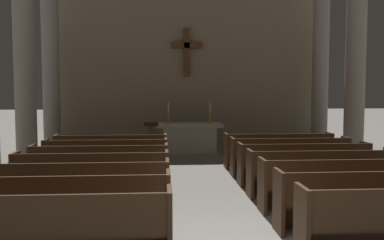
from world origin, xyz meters
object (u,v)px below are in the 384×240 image
Objects in this scene: pew_left_row_2 at (68,206)px; pew_right_row_5 at (304,164)px; pew_left_row_3 at (82,189)px; pew_right_row_7 at (278,150)px; pew_right_row_3 at (343,184)px; candlestick_left at (168,117)px; candlestick_right at (210,116)px; pew_left_row_4 at (92,176)px; pew_left_row_5 at (100,166)px; pew_right_row_4 at (321,173)px; pew_left_row_7 at (111,152)px; column_left_third at (25,64)px; altar at (189,137)px; lectern at (151,142)px; column_right_fourth at (320,70)px; pew_right_row_2 at (373,200)px; column_left_fourth at (51,69)px; pew_left_row_6 at (106,158)px; pew_left_row_1 at (48,230)px; column_right_third at (355,66)px; pew_right_row_6 at (290,156)px.

pew_left_row_2 is 5.49m from pew_right_row_5.
pew_left_row_3 is 1.00× the size of pew_right_row_5.
pew_right_row_3 is at bearing -90.00° from pew_right_row_7.
candlestick_right is (1.40, 0.00, 0.00)m from candlestick_left.
pew_left_row_2 is 1.00× the size of pew_left_row_4.
pew_left_row_5 is 4.98m from pew_right_row_3.
pew_left_row_5 and pew_right_row_4 have the same top height.
pew_left_row_5 is at bearing 90.00° from pew_left_row_2.
pew_left_row_3 and pew_left_row_7 have the same top height.
altar is (4.62, 2.26, -2.29)m from column_left_third.
pew_right_row_3 is 6.73m from lectern.
pew_right_row_3 is 0.51× the size of column_right_fourth.
column_left_fourth reaches higher than pew_right_row_2.
pew_left_row_3 is 4.65m from pew_right_row_4.
lectern reaches higher than pew_left_row_6.
pew_left_row_1 is 1.00× the size of pew_right_row_3.
pew_left_row_2 is at bearing 90.00° from pew_left_row_1.
candlestick_left is (-2.96, 5.91, 0.75)m from pew_right_row_4.
column_right_third is 2.69m from column_right_fourth.
pew_right_row_4 is 6.33m from altar.
pew_left_row_6 is 2.55× the size of lectern.
pew_left_row_2 is at bearing -90.00° from pew_left_row_5.
pew_left_row_5 is (0.00, 1.04, 0.00)m from pew_left_row_4.
column_left_fourth is at bearing 114.02° from pew_left_row_5.
pew_right_row_6 is 4.21m from candlestick_right.
pew_right_row_5 is at bearing 24.60° from pew_left_row_3.
pew_right_row_2 is 0.51× the size of column_left_third.
pew_left_row_3 and pew_left_row_6 have the same top height.
pew_right_row_2 is at bearing -90.00° from pew_right_row_7.
candlestick_left is at bearing -6.18° from column_left_fourth.
lectern reaches higher than pew_right_row_2.
pew_left_row_5 is 4.98m from pew_right_row_7.
altar is at bearing 74.15° from pew_left_row_2.
lectern is at bearing -25.72° from column_left_fourth.
pew_left_row_6 is at bearing -90.00° from pew_left_row_7.
pew_left_row_1 is 0.51× the size of column_right_third.
pew_left_row_2 is 2.07m from pew_left_row_4.
pew_left_row_5 is 1.00× the size of pew_left_row_7.
pew_right_row_2 is at bearing -48.85° from pew_left_row_7.
candlestick_left is at bearing 60.76° from pew_left_row_7.
pew_right_row_3 is at bearing 12.89° from pew_left_row_2.
pew_left_row_1 is 4.30× the size of candlestick_left.
column_left_third and column_left_fourth have the same top height.
pew_right_row_2 and pew_right_row_3 have the same top height.
column_right_fourth is 4.26m from candlestick_right.
pew_right_row_3 is at bearing -58.52° from lectern.
pew_right_row_2 is at bearing -90.00° from pew_right_row_4.
pew_left_row_7 is 1.00× the size of pew_right_row_2.
pew_right_row_4 is 8.14m from column_left_third.
pew_left_row_1 is 1.00× the size of pew_left_row_4.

